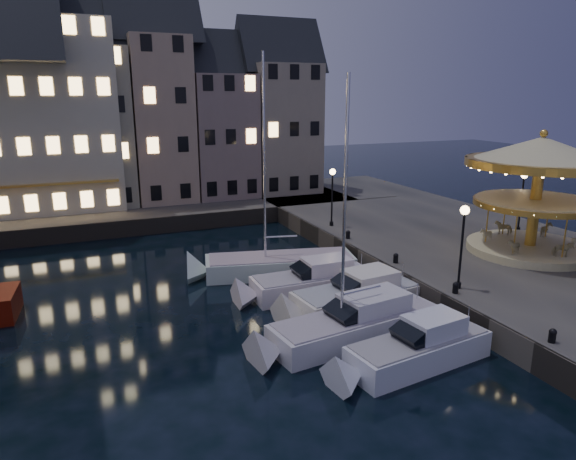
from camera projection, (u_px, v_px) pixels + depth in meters
name	position (u px, v px, depth m)	size (l,w,h in m)	color
ground	(339.00, 347.00, 22.17)	(160.00, 160.00, 0.00)	black
quay_east	(488.00, 256.00, 32.61)	(16.00, 56.00, 1.30)	#474442
quay_north	(100.00, 214.00, 43.91)	(44.00, 12.00, 1.30)	#474442
quaywall_e	(381.00, 272.00, 29.60)	(0.15, 44.00, 1.30)	#47423A
quaywall_n	(133.00, 228.00, 39.32)	(48.00, 0.15, 1.30)	#47423A
streetlamp_b	(463.00, 235.00, 24.74)	(0.44, 0.44, 4.17)	black
streetlamp_c	(332.00, 189.00, 36.75)	(0.44, 0.44, 4.17)	black
streetlamp_d	(522.00, 193.00, 35.22)	(0.44, 0.44, 4.17)	black
bollard_a	(552.00, 335.00, 19.79)	(0.30, 0.30, 0.57)	black
bollard_b	(456.00, 287.00, 24.69)	(0.30, 0.30, 0.57)	black
bollard_c	(396.00, 258.00, 29.14)	(0.30, 0.30, 0.57)	black
bollard_d	(348.00, 234.00, 34.03)	(0.30, 0.30, 0.57)	black
townhouse_nb	(11.00, 124.00, 41.45)	(6.16, 8.00, 13.80)	gray
townhouse_nc	(90.00, 116.00, 43.60)	(6.82, 8.00, 14.80)	gray
townhouse_nd	(158.00, 109.00, 45.64)	(5.50, 8.00, 15.80)	gray
townhouse_ne	(218.00, 125.00, 48.08)	(6.16, 8.00, 12.80)	slate
townhouse_nf	(278.00, 118.00, 50.23)	(6.82, 8.00, 13.80)	gray
hotel_corner	(9.00, 105.00, 41.08)	(17.60, 9.00, 16.80)	beige
motorboat_b	(411.00, 352.00, 20.45)	(7.29, 2.85, 2.15)	silver
motorboat_c	(349.00, 326.00, 22.65)	(9.15, 3.39, 12.10)	silver
motorboat_d	(350.00, 299.00, 25.78)	(7.70, 3.18, 2.15)	silver
motorboat_e	(306.00, 284.00, 27.80)	(7.72, 2.31, 2.15)	silver
motorboat_f	(271.00, 266.00, 31.01)	(10.01, 4.76, 13.30)	silver
carousel	(539.00, 173.00, 29.99)	(8.40, 8.40, 7.35)	#C3BA89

